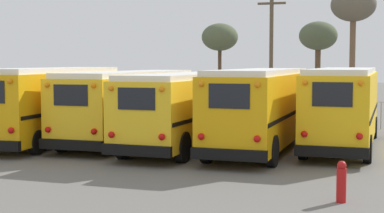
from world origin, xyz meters
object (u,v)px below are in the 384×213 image
(school_bus_1, at_px, (132,103))
(fire_hydrant, at_px, (341,181))
(school_bus_4, at_px, (344,105))
(bare_tree_1, at_px, (353,8))
(bare_tree_0, at_px, (318,37))
(school_bus_2, at_px, (189,106))
(bare_tree_2, at_px, (220,38))
(school_bus_0, at_px, (54,102))
(utility_pole, at_px, (271,49))
(school_bus_3, at_px, (261,106))

(school_bus_1, xyz_separation_m, fire_hydrant, (9.55, -9.20, -1.13))
(school_bus_4, height_order, bare_tree_1, bare_tree_1)
(school_bus_4, xyz_separation_m, bare_tree_0, (-3.17, 22.28, 3.61))
(school_bus_2, height_order, bare_tree_1, bare_tree_1)
(bare_tree_2, bearing_deg, bare_tree_1, 1.49)
(school_bus_0, height_order, bare_tree_2, bare_tree_2)
(school_bus_4, bearing_deg, fire_hydrant, -87.08)
(school_bus_2, relative_size, utility_pole, 1.28)
(school_bus_0, relative_size, school_bus_2, 0.95)
(school_bus_1, height_order, fire_hydrant, school_bus_1)
(school_bus_1, height_order, utility_pole, utility_pole)
(utility_pole, distance_m, bare_tree_1, 6.84)
(bare_tree_0, relative_size, bare_tree_1, 0.78)
(school_bus_3, bearing_deg, utility_pole, 98.42)
(bare_tree_0, bearing_deg, bare_tree_1, -61.46)
(school_bus_2, relative_size, school_bus_4, 1.07)
(school_bus_4, height_order, bare_tree_2, bare_tree_2)
(school_bus_0, height_order, bare_tree_0, bare_tree_0)
(school_bus_0, xyz_separation_m, school_bus_4, (12.08, 1.89, 0.00))
(bare_tree_2, bearing_deg, school_bus_2, -78.98)
(school_bus_1, bearing_deg, school_bus_3, -13.13)
(school_bus_4, relative_size, utility_pole, 1.20)
(school_bus_1, relative_size, bare_tree_2, 1.75)
(school_bus_1, distance_m, utility_pole, 14.45)
(school_bus_0, bearing_deg, school_bus_2, 3.71)
(school_bus_4, bearing_deg, bare_tree_0, 98.10)
(bare_tree_0, bearing_deg, bare_tree_2, -140.21)
(school_bus_1, distance_m, bare_tree_2, 17.68)
(school_bus_4, bearing_deg, bare_tree_2, 119.64)
(school_bus_2, height_order, school_bus_4, school_bus_4)
(school_bus_0, relative_size, utility_pole, 1.22)
(utility_pole, xyz_separation_m, bare_tree_0, (2.08, 9.00, 1.07))
(school_bus_2, bearing_deg, bare_tree_2, 101.02)
(school_bus_1, height_order, bare_tree_2, bare_tree_2)
(school_bus_4, relative_size, bare_tree_2, 1.57)
(bare_tree_0, height_order, bare_tree_1, bare_tree_1)
(school_bus_0, xyz_separation_m, bare_tree_2, (2.46, 18.80, 3.45))
(utility_pole, bearing_deg, school_bus_4, -68.42)
(school_bus_0, xyz_separation_m, school_bus_3, (9.06, 0.08, 0.00))
(school_bus_4, relative_size, bare_tree_0, 1.49)
(school_bus_0, relative_size, fire_hydrant, 9.62)
(school_bus_4, bearing_deg, school_bus_3, -149.04)
(school_bus_4, bearing_deg, bare_tree_1, 91.27)
(school_bus_0, bearing_deg, bare_tree_1, 58.43)
(bare_tree_2, bearing_deg, bare_tree_0, 39.79)
(school_bus_3, height_order, bare_tree_1, bare_tree_1)
(school_bus_0, height_order, school_bus_3, school_bus_0)
(utility_pole, bearing_deg, bare_tree_2, 140.31)
(school_bus_2, xyz_separation_m, bare_tree_0, (2.87, 23.78, 3.70))
(school_bus_0, height_order, utility_pole, utility_pole)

